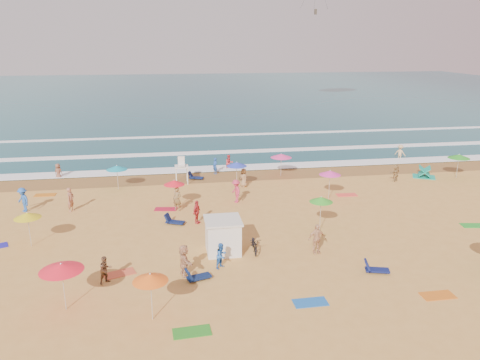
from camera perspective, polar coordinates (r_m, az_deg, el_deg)
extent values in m
plane|color=gold|center=(32.90, -0.81, -5.58)|extent=(220.00, 220.00, 0.00)
cube|color=#0C4756|center=(114.90, -6.93, 10.34)|extent=(220.00, 140.00, 0.18)
plane|color=olive|center=(44.64, -3.11, 0.45)|extent=(220.00, 220.00, 0.00)
cube|color=white|center=(47.00, -3.43, 1.40)|extent=(200.00, 2.20, 0.05)
cube|color=white|center=(53.76, -4.18, 3.34)|extent=(200.00, 1.60, 0.05)
cube|color=white|center=(63.51, -4.97, 5.39)|extent=(200.00, 1.20, 0.05)
cube|color=silver|center=(28.67, -2.09, -6.91)|extent=(2.00, 2.00, 2.00)
cube|color=silver|center=(28.26, -2.11, -4.94)|extent=(2.20, 2.20, 0.12)
imported|color=black|center=(28.87, 1.78, -7.82)|extent=(0.77, 1.94, 1.00)
cone|color=#1593AE|center=(41.54, -14.79, 1.47)|extent=(1.81, 1.81, 0.35)
cone|color=#F0359F|center=(38.36, 10.92, 0.88)|extent=(1.75, 1.75, 0.35)
cone|color=yellow|center=(31.88, -24.50, -3.94)|extent=(1.63, 1.63, 0.35)
cone|color=#FF1A2E|center=(23.84, -20.96, -9.89)|extent=(2.07, 2.07, 0.35)
cone|color=green|center=(48.12, 25.14, 2.64)|extent=(1.97, 1.97, 0.35)
cone|color=blue|center=(40.26, -0.41, 1.96)|extent=(1.75, 1.75, 0.35)
cone|color=green|center=(31.68, 9.86, -2.34)|extent=(1.57, 1.57, 0.35)
cone|color=#F8378B|center=(44.44, 5.05, 2.97)|extent=(2.01, 2.01, 0.35)
cone|color=red|center=(35.84, -8.03, -0.29)|extent=(1.59, 1.59, 0.35)
cone|color=orange|center=(22.00, -10.89, -11.60)|extent=(1.63, 1.63, 0.35)
cube|color=#0D1C45|center=(25.93, -5.02, -11.69)|extent=(1.41, 0.92, 0.34)
cube|color=#0E1A48|center=(33.39, -7.89, -5.09)|extent=(1.42, 1.03, 0.34)
cube|color=#101851|center=(27.64, 16.40, -10.48)|extent=(1.40, 0.89, 0.34)
cube|color=#0E1B49|center=(43.77, -5.35, 0.29)|extent=(1.41, 0.94, 0.34)
cube|color=#2B8721|center=(21.98, -5.88, -17.94)|extent=(1.75, 0.96, 0.03)
cube|color=orange|center=(42.49, -22.67, -1.69)|extent=(1.73, 0.92, 0.03)
cube|color=#D15131|center=(27.35, -14.49, -10.98)|extent=(1.89, 1.38, 0.03)
cube|color=#AD1530|center=(36.43, -9.03, -3.52)|extent=(1.82, 1.13, 0.03)
cube|color=#1C5DB1|center=(24.17, 8.57, -14.54)|extent=(1.71, 0.88, 0.03)
cube|color=green|center=(36.74, 26.61, -4.99)|extent=(1.82, 1.13, 0.03)
cube|color=orange|center=(26.47, 22.96, -12.83)|extent=(1.71, 0.87, 0.03)
cube|color=#F8483A|center=(40.24, 12.89, -1.78)|extent=(1.73, 0.93, 0.03)
imported|color=#A7664D|center=(37.54, -19.95, -2.26)|extent=(0.68, 0.80, 1.85)
imported|color=brown|center=(35.73, -7.66, -2.31)|extent=(0.81, 0.71, 1.86)
imported|color=#CC333B|center=(47.03, -1.33, 2.08)|extent=(0.99, 0.87, 1.72)
imported|color=#A8814D|center=(45.22, 18.44, 0.81)|extent=(1.46, 1.09, 1.53)
imported|color=#CB3253|center=(37.21, -0.49, -1.36)|extent=(0.96, 1.34, 1.88)
imported|color=blue|center=(26.86, -2.27, -9.19)|extent=(0.92, 0.92, 1.50)
imported|color=tan|center=(54.09, 18.93, 3.15)|extent=(1.30, 1.28, 1.79)
imported|color=brown|center=(47.12, -21.27, 0.90)|extent=(0.95, 0.81, 1.65)
imported|color=#A2764B|center=(41.23, 0.45, 0.30)|extent=(0.86, 0.97, 1.67)
imported|color=#234DA4|center=(45.27, -3.06, 1.73)|extent=(0.62, 0.70, 1.60)
imported|color=blue|center=(38.81, -24.93, -2.21)|extent=(1.35, 1.36, 1.88)
imported|color=brown|center=(26.28, -16.06, -10.48)|extent=(0.94, 0.91, 1.52)
imported|color=red|center=(33.18, -5.30, -3.90)|extent=(0.85, 1.06, 1.69)
imported|color=tan|center=(28.90, 9.31, -7.07)|extent=(1.16, 0.64, 1.87)
imported|color=tan|center=(26.11, -6.83, -9.72)|extent=(0.91, 1.77, 1.82)
cube|color=#3F3326|center=(86.40, 9.20, 19.59)|extent=(0.40, 0.30, 0.90)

